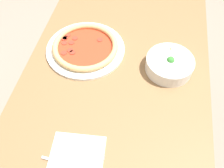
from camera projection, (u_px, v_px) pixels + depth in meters
ground_plane at (115, 139)px, 1.65m from camera, size 8.00×8.00×0.00m
dining_table at (116, 84)px, 1.15m from camera, size 1.27×0.78×0.73m
pizza at (85, 47)px, 1.12m from camera, size 0.35×0.35×0.04m
bowl at (170, 64)px, 1.04m from camera, size 0.20×0.20×0.08m
napkin at (76, 159)px, 0.83m from camera, size 0.19×0.19×0.00m
fork at (78, 151)px, 0.85m from camera, size 0.02×0.18×0.00m
knife at (71, 165)px, 0.82m from camera, size 0.03×0.23×0.01m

